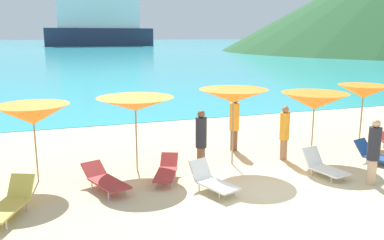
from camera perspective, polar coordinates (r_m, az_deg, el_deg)
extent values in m
cube|color=beige|center=(19.55, -3.29, -0.18)|extent=(50.00, 100.00, 0.30)
cube|color=#2DADBC|center=(237.83, -18.14, 10.41)|extent=(650.00, 440.00, 0.02)
cylinder|color=#9E7F59|center=(11.65, -21.50, -3.51)|extent=(0.04, 0.04, 2.02)
cone|color=orange|center=(11.46, -21.84, 0.73)|extent=(2.11, 2.11, 0.54)
sphere|color=#9E7F59|center=(11.43, -21.90, 1.54)|extent=(0.07, 0.07, 0.07)
cylinder|color=#9E7F59|center=(11.93, -7.99, -2.23)|extent=(0.05, 0.05, 2.10)
cone|color=orange|center=(11.74, -8.12, 2.28)|extent=(2.26, 2.26, 0.40)
sphere|color=#9E7F59|center=(11.72, -8.14, 2.90)|extent=(0.07, 0.07, 0.07)
cylinder|color=#9E7F59|center=(12.35, 5.86, -1.28)|extent=(0.05, 0.05, 2.27)
cone|color=orange|center=(12.16, 5.96, 3.46)|extent=(2.10, 2.10, 0.41)
sphere|color=#9E7F59|center=(12.14, 5.98, 4.08)|extent=(0.07, 0.07, 0.07)
cylinder|color=#9E7F59|center=(13.61, 16.92, -1.04)|extent=(0.05, 0.05, 2.02)
cone|color=orange|center=(13.44, 17.15, 2.60)|extent=(2.21, 2.21, 0.54)
sphere|color=#9E7F59|center=(13.42, 17.19, 3.30)|extent=(0.07, 0.07, 0.07)
cylinder|color=#9E7F59|center=(16.07, 23.11, 0.53)|extent=(0.06, 0.06, 2.07)
cone|color=orange|center=(15.93, 23.38, 3.76)|extent=(1.97, 1.97, 0.48)
sphere|color=#9E7F59|center=(15.92, 23.42, 4.29)|extent=(0.07, 0.07, 0.07)
cube|color=#1E478C|center=(14.07, 23.33, -3.55)|extent=(0.68, 0.54, 0.49)
cylinder|color=silver|center=(13.79, 23.77, -5.36)|extent=(0.04, 0.04, 0.17)
cylinder|color=silver|center=(14.24, 24.85, -4.93)|extent=(0.04, 0.04, 0.17)
cylinder|color=silver|center=(15.86, 25.80, -3.31)|extent=(0.04, 0.04, 0.20)
cube|color=#A53333|center=(10.52, -11.78, -8.87)|extent=(1.01, 1.42, 0.05)
cube|color=#A53333|center=(11.19, -13.91, -6.84)|extent=(0.69, 0.62, 0.35)
cylinder|color=silver|center=(10.11, -11.88, -10.59)|extent=(0.04, 0.04, 0.23)
cylinder|color=silver|center=(10.34, -9.38, -9.98)|extent=(0.04, 0.04, 0.23)
cylinder|color=silver|center=(10.87, -14.17, -9.07)|extent=(0.04, 0.04, 0.23)
cylinder|color=silver|center=(11.08, -11.80, -8.55)|extent=(0.04, 0.04, 0.23)
cube|color=white|center=(11.97, 19.12, -6.93)|extent=(0.79, 1.12, 0.05)
cube|color=white|center=(12.32, 16.87, -5.02)|extent=(0.64, 0.46, 0.53)
cylinder|color=silver|center=(11.63, 19.36, -8.11)|extent=(0.04, 0.04, 0.19)
cylinder|color=silver|center=(12.01, 21.02, -7.60)|extent=(0.04, 0.04, 0.19)
cylinder|color=silver|center=(12.08, 16.80, -7.19)|extent=(0.04, 0.04, 0.19)
cylinder|color=silver|center=(12.45, 18.48, -6.73)|extent=(0.04, 0.04, 0.19)
cube|color=#A53333|center=(10.97, -3.83, -7.81)|extent=(0.95, 1.31, 0.05)
cube|color=#A53333|center=(11.66, -3.29, -5.75)|extent=(0.62, 0.57, 0.37)
cylinder|color=silver|center=(10.70, -5.30, -9.12)|extent=(0.04, 0.04, 0.22)
cylinder|color=silver|center=(10.64, -2.92, -9.22)|extent=(0.04, 0.04, 0.22)
cylinder|color=silver|center=(11.48, -4.60, -7.63)|extent=(0.04, 0.04, 0.22)
cylinder|color=silver|center=(11.42, -2.38, -7.71)|extent=(0.04, 0.04, 0.22)
cube|color=white|center=(10.28, 3.71, -9.34)|extent=(0.94, 1.25, 0.05)
cube|color=white|center=(10.69, 1.19, -7.07)|extent=(0.65, 0.50, 0.51)
cylinder|color=silver|center=(9.93, 3.94, -10.90)|extent=(0.04, 0.04, 0.19)
cylinder|color=silver|center=(10.26, 6.10, -10.17)|extent=(0.04, 0.04, 0.19)
cylinder|color=silver|center=(10.47, 1.02, -9.63)|extent=(0.04, 0.04, 0.19)
cylinder|color=silver|center=(10.79, 3.15, -8.99)|extent=(0.04, 0.04, 0.19)
cube|color=#D8BF4C|center=(9.72, -25.31, -11.55)|extent=(1.05, 1.43, 0.05)
cube|color=#D8BF4C|center=(10.30, -23.30, -8.64)|extent=(0.66, 0.54, 0.51)
cylinder|color=silver|center=(9.33, -25.07, -13.49)|extent=(0.04, 0.04, 0.23)
cylinder|color=silver|center=(10.29, -25.20, -11.11)|extent=(0.04, 0.04, 0.23)
cylinder|color=silver|center=(10.06, -22.61, -11.40)|extent=(0.04, 0.04, 0.23)
cylinder|color=#DBAA84|center=(11.88, 24.34, -6.80)|extent=(0.25, 0.25, 0.69)
cylinder|color=#26262D|center=(11.66, 24.67, -3.10)|extent=(0.33, 0.33, 0.90)
sphere|color=#DBAA84|center=(11.54, 24.90, -0.45)|extent=(0.22, 0.22, 0.22)
cylinder|color=brown|center=(11.99, 1.30, -5.53)|extent=(0.25, 0.25, 0.70)
cylinder|color=#26262D|center=(11.77, 1.32, -1.81)|extent=(0.33, 0.33, 0.91)
sphere|color=brown|center=(11.65, 1.33, 0.84)|extent=(0.23, 0.23, 0.23)
cylinder|color=brown|center=(14.03, 6.03, -2.90)|extent=(0.25, 0.25, 0.74)
cylinder|color=orange|center=(13.84, 6.10, 0.48)|extent=(0.34, 0.34, 0.96)
sphere|color=brown|center=(13.74, 6.16, 2.88)|extent=(0.24, 0.24, 0.24)
cylinder|color=#A3704C|center=(13.29, 12.98, -4.13)|extent=(0.23, 0.23, 0.68)
cylinder|color=orange|center=(13.10, 13.14, -0.85)|extent=(0.31, 0.31, 0.88)
sphere|color=#A3704C|center=(13.00, 13.25, 1.46)|extent=(0.22, 0.22, 0.22)
cube|color=#262D47|center=(169.12, -13.14, 11.49)|extent=(42.41, 11.40, 7.00)
cube|color=white|center=(169.40, -13.30, 14.90)|extent=(31.81, 9.31, 13.19)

